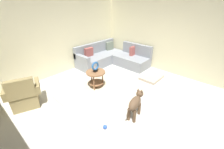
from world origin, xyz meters
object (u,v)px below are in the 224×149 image
sectional_couch (112,58)px  armchair (24,96)px  side_table (96,75)px  torus_sculpture (95,67)px  dog_toy_ball (105,127)px  dog (136,103)px  dog_bed_mat (152,77)px

sectional_couch → armchair: same height
side_table → torus_sculpture: bearing=104.0°
sectional_couch → torus_sculpture: size_ratio=6.90×
sectional_couch → armchair: size_ratio=2.34×
torus_sculpture → dog_toy_ball: (-1.04, -1.44, -0.66)m
sectional_couch → dog: size_ratio=2.69×
dog_bed_mat → dog_toy_ball: bearing=-171.8°
side_table → dog: 1.70m
sectional_couch → dog: bearing=-127.8°
dog_bed_mat → dog_toy_ball: size_ratio=8.56×
armchair → dog_toy_ball: bearing=-47.2°
dog_toy_ball → dog: bearing=-17.3°
torus_sculpture → dog: 1.73m
dog_bed_mat → dog_toy_ball: (-2.76, -0.40, 0.00)m
sectional_couch → dog_toy_ball: (-2.77, -2.33, -0.25)m
armchair → dog_toy_ball: 2.25m
armchair → dog_toy_ball: (0.84, -2.07, -0.28)m
side_table → dog: (-0.27, -1.68, -0.04)m
sectional_couch → torus_sculpture: 1.99m
armchair → dog: bearing=-34.5°
torus_sculpture → dog_bed_mat: torus_sculpture is taller
side_table → dog_toy_ball: 1.81m
side_table → torus_sculpture: (-0.00, 0.00, 0.29)m
sectional_couch → side_table: 1.95m
dog → dog_toy_ball: (-0.77, 0.24, -0.33)m
sectional_couch → armchair: bearing=-175.9°
torus_sculpture → dog: bearing=-99.2°
sectional_couch → dog_bed_mat: 1.95m
sectional_couch → dog_bed_mat: (-0.01, -1.93, -0.25)m
sectional_couch → side_table: (-1.73, -0.90, 0.12)m
side_table → dog_bed_mat: (1.71, -1.04, -0.37)m
torus_sculpture → sectional_couch: bearing=27.4°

